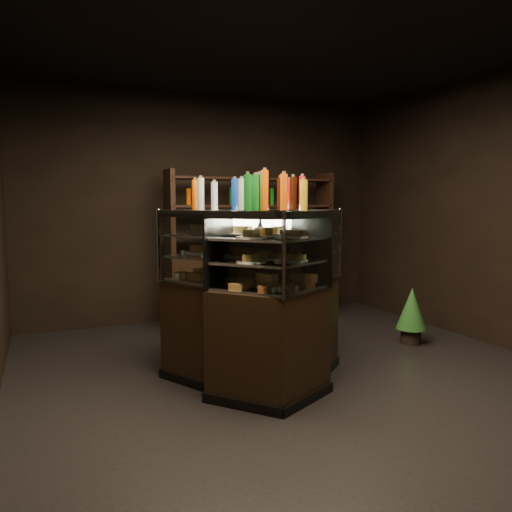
# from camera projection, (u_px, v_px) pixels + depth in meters

# --- Properties ---
(ground) EXTENTS (5.00, 5.00, 0.00)m
(ground) POSITION_uv_depth(u_px,v_px,m) (292.00, 372.00, 4.71)
(ground) COLOR black
(ground) RESTS_ON ground
(room_shell) EXTENTS (5.02, 5.02, 3.01)m
(room_shell) POSITION_uv_depth(u_px,v_px,m) (294.00, 164.00, 4.50)
(room_shell) COLOR black
(room_shell) RESTS_ON ground
(display_case) EXTENTS (1.72, 1.57, 1.54)m
(display_case) POSITION_uv_depth(u_px,v_px,m) (260.00, 327.00, 4.36)
(display_case) COLOR black
(display_case) RESTS_ON ground
(food_display) EXTENTS (1.25, 1.22, 0.47)m
(food_display) POSITION_uv_depth(u_px,v_px,m) (261.00, 253.00, 4.29)
(food_display) COLOR #D8824D
(food_display) RESTS_ON display_case
(bottles_top) EXTENTS (1.08, 1.08, 0.30)m
(bottles_top) POSITION_uv_depth(u_px,v_px,m) (261.00, 193.00, 4.24)
(bottles_top) COLOR #D8590A
(bottles_top) RESTS_ON display_case
(potted_conifer) EXTENTS (0.34, 0.34, 0.73)m
(potted_conifer) POSITION_uv_depth(u_px,v_px,m) (412.00, 307.00, 5.62)
(potted_conifer) COLOR black
(potted_conifer) RESTS_ON ground
(back_shelving) EXTENTS (2.29, 0.43, 2.00)m
(back_shelving) POSITION_uv_depth(u_px,v_px,m) (252.00, 276.00, 6.69)
(back_shelving) COLOR black
(back_shelving) RESTS_ON ground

